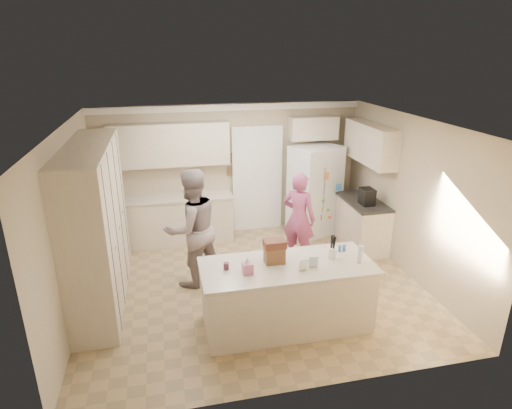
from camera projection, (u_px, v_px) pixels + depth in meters
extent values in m
cube|color=#A1865A|center=(255.00, 286.00, 6.88)|extent=(5.20, 4.60, 0.02)
cube|color=white|center=(254.00, 122.00, 5.97)|extent=(5.20, 4.60, 0.02)
cube|color=tan|center=(230.00, 169.00, 8.54)|extent=(5.20, 0.02, 2.60)
cube|color=tan|center=(303.00, 289.00, 4.31)|extent=(5.20, 0.02, 2.60)
cube|color=tan|center=(70.00, 224.00, 5.90)|extent=(0.02, 4.60, 2.60)
cube|color=tan|center=(411.00, 197.00, 6.95)|extent=(0.02, 4.60, 2.60)
cube|color=white|center=(229.00, 107.00, 8.07)|extent=(5.20, 0.08, 0.12)
cube|color=beige|center=(97.00, 225.00, 6.19)|extent=(0.60, 2.60, 2.35)
cube|color=beige|center=(175.00, 220.00, 8.32)|extent=(2.20, 0.60, 0.88)
cube|color=#BDB4A0|center=(174.00, 198.00, 8.15)|extent=(2.24, 0.63, 0.04)
cube|color=beige|center=(170.00, 144.00, 7.93)|extent=(2.20, 0.35, 0.80)
cube|color=black|center=(257.00, 180.00, 8.71)|extent=(0.90, 0.06, 2.10)
cube|color=white|center=(257.00, 181.00, 8.68)|extent=(1.02, 0.03, 2.22)
cube|color=brown|center=(231.00, 158.00, 8.42)|extent=(0.15, 0.02, 0.20)
cube|color=brown|center=(231.00, 171.00, 8.52)|extent=(0.15, 0.02, 0.20)
cube|color=white|center=(315.00, 191.00, 8.56)|extent=(1.09, 0.98, 1.80)
cube|color=gray|center=(321.00, 196.00, 8.23)|extent=(0.02, 0.02, 1.78)
cube|color=black|center=(311.00, 185.00, 8.09)|extent=(0.22, 0.03, 0.35)
cylinder|color=silver|center=(319.00, 189.00, 8.16)|extent=(0.02, 0.02, 0.85)
cylinder|color=silver|center=(324.00, 189.00, 8.18)|extent=(0.02, 0.02, 0.85)
cube|color=beige|center=(313.00, 128.00, 8.43)|extent=(0.95, 0.35, 0.45)
cube|color=beige|center=(362.00, 224.00, 8.11)|extent=(0.60, 1.20, 0.88)
cube|color=#2D2B28|center=(363.00, 202.00, 7.94)|extent=(0.63, 1.24, 0.04)
cube|color=beige|center=(370.00, 143.00, 7.79)|extent=(0.35, 1.50, 0.70)
cube|color=black|center=(367.00, 197.00, 7.69)|extent=(0.22, 0.28, 0.30)
cube|color=beige|center=(286.00, 297.00, 5.76)|extent=(2.20, 0.90, 0.88)
cube|color=#BDB4A0|center=(287.00, 266.00, 5.60)|extent=(2.28, 0.96, 0.05)
cylinder|color=white|center=(333.00, 253.00, 5.74)|extent=(0.13, 0.13, 0.15)
cube|color=pink|center=(248.00, 268.00, 5.36)|extent=(0.13, 0.13, 0.14)
cone|color=white|center=(248.00, 260.00, 5.32)|extent=(0.08, 0.08, 0.08)
cube|color=brown|center=(274.00, 255.00, 5.61)|extent=(0.26, 0.18, 0.22)
cube|color=#592D1E|center=(275.00, 244.00, 5.56)|extent=(0.28, 0.20, 0.10)
cylinder|color=#59263F|center=(226.00, 266.00, 5.46)|extent=(0.07, 0.07, 0.09)
cube|color=white|center=(303.00, 265.00, 5.41)|extent=(0.12, 0.06, 0.16)
cube|color=silver|center=(313.00, 262.00, 5.48)|extent=(0.12, 0.05, 0.16)
cylinder|color=silver|center=(360.00, 254.00, 5.60)|extent=(0.07, 0.07, 0.24)
cylinder|color=#3761AD|center=(340.00, 248.00, 5.94)|extent=(0.05, 0.05, 0.09)
cylinder|color=#3761AD|center=(344.00, 248.00, 5.95)|extent=(0.05, 0.05, 0.09)
imported|color=gray|center=(192.00, 228.00, 6.64)|extent=(1.14, 1.04, 1.90)
imported|color=#A94894|center=(299.00, 218.00, 7.41)|extent=(0.70, 0.68, 1.63)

